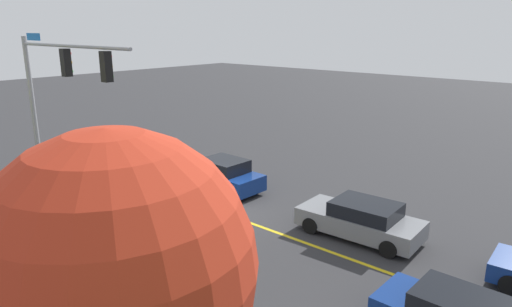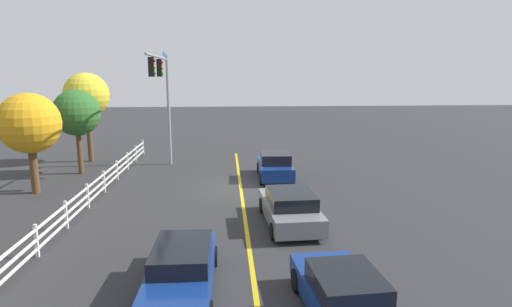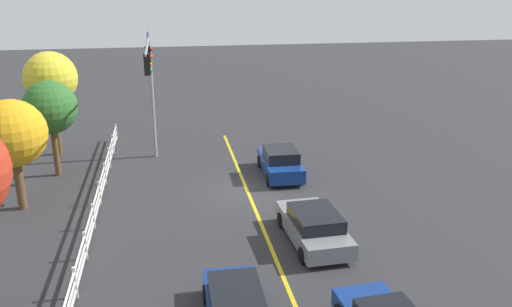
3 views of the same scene
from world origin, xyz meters
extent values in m
plane|color=#2D2D30|center=(0.00, 0.00, 0.00)|extent=(120.00, 120.00, 0.00)
cube|color=gold|center=(-4.00, 0.00, 0.00)|extent=(28.00, 0.16, 0.01)
cylinder|color=gray|center=(6.36, 4.56, 3.66)|extent=(0.20, 0.20, 7.33)
cylinder|color=gray|center=(2.68, 4.56, 7.03)|extent=(7.36, 0.12, 0.12)
cube|color=#0C59B2|center=(5.46, 4.58, 7.31)|extent=(1.10, 0.03, 0.28)
cube|color=black|center=(3.12, 4.56, 6.43)|extent=(0.32, 0.28, 1.00)
sphere|color=red|center=(3.12, 4.41, 6.75)|extent=(0.17, 0.17, 0.17)
sphere|color=orange|center=(3.12, 4.41, 6.43)|extent=(0.17, 0.17, 0.17)
sphere|color=#148C19|center=(3.12, 4.41, 6.11)|extent=(0.17, 0.17, 0.17)
cube|color=black|center=(0.45, 4.56, 6.43)|extent=(0.32, 0.28, 1.00)
sphere|color=red|center=(0.45, 4.41, 6.75)|extent=(0.17, 0.17, 0.17)
sphere|color=orange|center=(0.45, 4.41, 6.43)|extent=(0.17, 0.17, 0.17)
sphere|color=#148C19|center=(0.45, 4.41, 6.11)|extent=(0.17, 0.17, 0.17)
cube|color=slate|center=(-5.69, -1.79, 0.56)|extent=(4.68, 2.14, 0.68)
cube|color=black|center=(-5.92, -1.80, 1.16)|extent=(2.43, 1.85, 0.52)
cylinder|color=black|center=(-4.16, -0.81, 0.32)|extent=(0.65, 0.25, 0.64)
cylinder|color=black|center=(-4.08, -2.63, 0.32)|extent=(0.65, 0.25, 0.64)
cylinder|color=black|center=(-7.29, -0.95, 0.32)|extent=(0.65, 0.25, 0.64)
cylinder|color=black|center=(-7.21, -2.76, 0.32)|extent=(0.65, 0.25, 0.64)
cube|color=navy|center=(1.98, -2.10, 0.59)|extent=(4.33, 1.96, 0.74)
cube|color=black|center=(1.77, -2.10, 1.26)|extent=(2.12, 1.72, 0.59)
cylinder|color=black|center=(3.46, -1.27, 0.32)|extent=(0.65, 0.24, 0.64)
cylinder|color=black|center=(3.41, -3.00, 0.32)|extent=(0.65, 0.24, 0.64)
cylinder|color=black|center=(0.55, -1.20, 0.32)|extent=(0.65, 0.24, 0.64)
cylinder|color=black|center=(0.50, -2.93, 0.32)|extent=(0.65, 0.24, 0.64)
cube|color=black|center=(-10.66, 2.04, 1.07)|extent=(2.42, 1.61, 0.48)
cylinder|color=black|center=(-9.29, 1.21, 0.32)|extent=(0.64, 0.23, 0.64)
cylinder|color=black|center=(-11.02, -1.18, 0.32)|extent=(0.65, 0.26, 0.64)
cube|color=white|center=(-3.00, 7.11, 0.57)|extent=(0.10, 0.10, 1.15)
cube|color=white|center=(-0.40, 7.11, 0.57)|extent=(0.10, 0.10, 1.15)
cube|color=white|center=(2.20, 7.11, 0.57)|extent=(0.10, 0.10, 1.15)
cube|color=white|center=(-3.00, 7.11, 0.95)|extent=(26.00, 0.06, 0.09)
cube|color=white|center=(-3.00, 7.11, 0.60)|extent=(26.00, 0.06, 0.09)
cube|color=white|center=(-3.00, 7.11, 0.28)|extent=(26.00, 0.06, 0.09)
sphere|color=#B22D19|center=(-8.65, 10.18, 4.84)|extent=(3.50, 3.50, 3.50)
camera|label=1|loc=(-13.26, 12.88, 7.69)|focal=32.33mm
camera|label=2|loc=(-21.62, 0.76, 5.98)|focal=28.88mm
camera|label=3|loc=(-24.30, 3.82, 10.20)|focal=37.10mm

